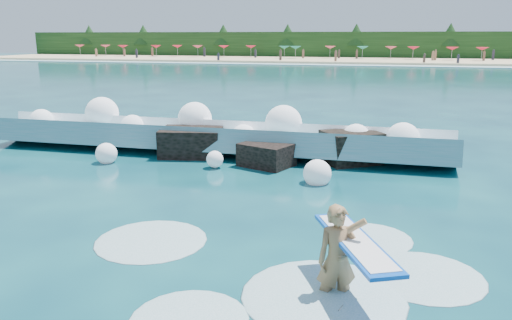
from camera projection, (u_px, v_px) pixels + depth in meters
The scene contains 11 objects.
ground at pixel (170, 227), 11.38m from camera, with size 200.00×200.00×0.00m, color #072F3E.
beach at pixel (360, 60), 84.56m from camera, with size 140.00×20.00×0.40m, color tan.
wet_band at pixel (356, 65), 74.28m from camera, with size 140.00×5.00×0.08m, color silver.
treeline at pixel (364, 45), 93.40m from camera, with size 140.00×4.00×5.00m, color black.
breaking_wave at pixel (213, 138), 18.73m from camera, with size 17.22×2.72×1.48m.
rock_cluster at pixel (261, 149), 17.51m from camera, with size 8.07×3.18×1.26m.
surfer_with_board at pixel (341, 256), 8.28m from camera, with size 1.64×3.01×1.90m.
wave_spray at pixel (215, 127), 18.48m from camera, with size 14.90×4.76×2.01m.
surf_foam at pixel (297, 276), 9.06m from camera, with size 8.78×5.82×0.14m.
beach_umbrellas at pixel (360, 48), 86.58m from camera, with size 112.31×6.46×0.50m.
beachgoers at pixel (424, 56), 79.52m from camera, with size 87.68×13.72×1.94m.
Camera 1 is at (4.58, -9.83, 4.25)m, focal length 35.00 mm.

